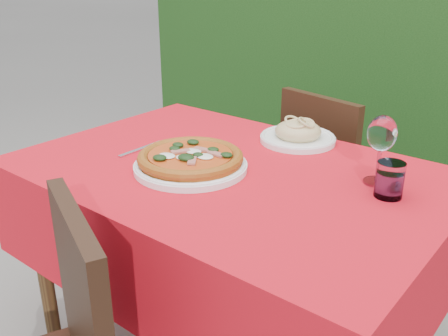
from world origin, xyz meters
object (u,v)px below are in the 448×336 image
Objects in this scene: pasta_plate at (298,134)px; water_glass at (389,181)px; fork at (137,150)px; wine_glass at (382,136)px; chair_far at (329,177)px; pizza_plate at (190,160)px.

pasta_plate is 0.47m from water_glass.
water_glass is 0.48× the size of fork.
water_glass is 0.49× the size of wine_glass.
fork is at bearing -166.32° from water_glass.
chair_far is 0.87m from fork.
chair_far is 0.77m from wine_glass.
pizza_plate is 0.56m from water_glass.
pasta_plate is at bearing 74.34° from pizza_plate.
chair_far is 2.31× the size of pizza_plate.
pizza_plate is 1.86× the size of fork.
water_glass is (0.52, 0.19, 0.01)m from pizza_plate.
pasta_plate is at bearing 48.98° from fork.
pasta_plate is (0.05, -0.36, 0.29)m from chair_far.
water_glass is at bearing 19.78° from pizza_plate.
chair_far is 0.47m from pasta_plate.
fork is (-0.31, -0.77, 0.27)m from chair_far.
pizza_plate reaches higher than fork.
wine_glass is at bearing 132.77° from water_glass.
chair_far is 0.80m from water_glass.
water_glass reaches higher than fork.
pizza_plate is at bearing 96.79° from chair_far.
chair_far is at bearing 127.81° from water_glass.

